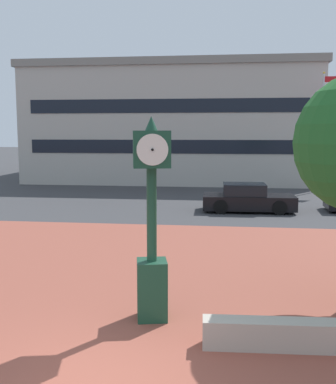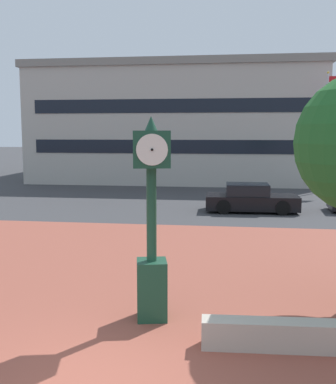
% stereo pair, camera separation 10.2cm
% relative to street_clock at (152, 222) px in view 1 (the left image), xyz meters
% --- Properties ---
extents(plaza_brick_paving, '(44.00, 16.07, 0.01)m').
position_rel_street_clock_xyz_m(plaza_brick_paving, '(-0.57, 1.28, -1.92)').
color(plaza_brick_paving, brown).
rests_on(plaza_brick_paving, ground).
extents(planter_wall, '(3.22, 0.56, 0.50)m').
position_rel_street_clock_xyz_m(planter_wall, '(2.65, -1.01, -1.68)').
color(planter_wall, '#ADA393').
rests_on(planter_wall, ground).
extents(street_clock, '(0.82, 0.85, 3.94)m').
position_rel_street_clock_xyz_m(street_clock, '(0.00, 0.00, 0.00)').
color(street_clock, '#19422D').
rests_on(street_clock, ground).
extents(car_street_near, '(4.21, 2.02, 1.28)m').
position_rel_street_clock_xyz_m(car_street_near, '(2.36, 12.99, -1.36)').
color(car_street_near, black).
rests_on(car_street_near, ground).
extents(flagpole_primary, '(1.76, 0.14, 7.20)m').
position_rel_street_clock_xyz_m(flagpole_primary, '(7.29, 21.02, 2.47)').
color(flagpole_primary, silver).
rests_on(flagpole_primary, ground).
extents(civic_building, '(20.83, 15.44, 8.47)m').
position_rel_street_clock_xyz_m(civic_building, '(-2.68, 29.82, 2.31)').
color(civic_building, '#B2ADA3').
rests_on(civic_building, ground).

